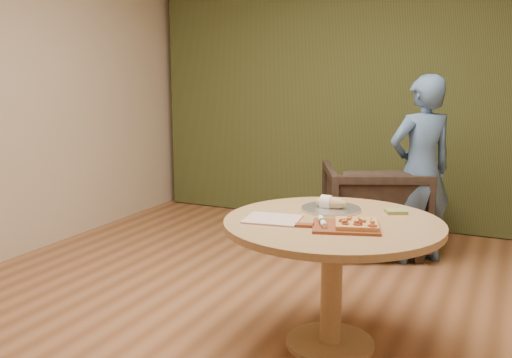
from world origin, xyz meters
The scene contains 12 objects.
room_shell centered at (0.00, 0.00, 1.40)m, with size 5.04×6.04×2.84m.
curtain centered at (0.00, 2.90, 1.40)m, with size 4.80×0.14×2.78m, color #323A1A.
pedestal_table centered at (0.44, 0.10, 0.61)m, with size 1.23×1.23×0.75m.
pizza_paddle centered at (0.54, -0.03, 0.76)m, with size 0.47×0.37×0.01m.
flatbread_pizza centered at (0.60, -0.01, 0.78)m, with size 0.28×0.28×0.04m.
cutlery_roll centered at (0.43, -0.06, 0.78)m, with size 0.11×0.19×0.03m.
newspaper centered at (0.13, -0.04, 0.76)m, with size 0.30×0.25×0.01m, color white.
serving_tray centered at (0.36, 0.33, 0.76)m, with size 0.36×0.36×0.02m.
bread_roll centered at (0.35, 0.33, 0.79)m, with size 0.19×0.09×0.09m.
green_packet centered at (0.72, 0.42, 0.76)m, with size 0.12×0.10×0.02m, color olive.
armchair centered at (0.23, 1.97, 0.43)m, with size 0.83×0.78×0.86m, color black.
person_standing centered at (0.64, 1.85, 0.77)m, with size 0.57×0.37×1.55m, color #446793.
Camera 1 is at (1.35, -2.88, 1.57)m, focal length 40.00 mm.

